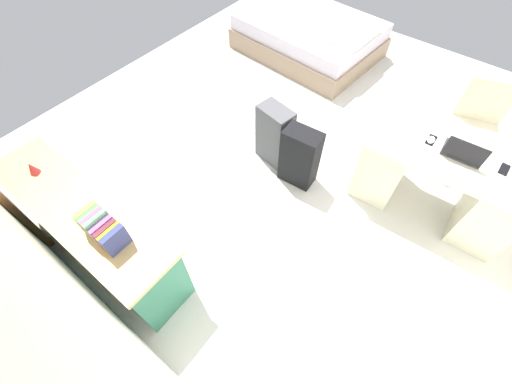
# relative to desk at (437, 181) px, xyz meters

# --- Properties ---
(ground_plane) EXTENTS (6.12, 6.12, 0.00)m
(ground_plane) POSITION_rel_desk_xyz_m (1.22, 0.08, -0.39)
(ground_plane) COLOR silver
(wall_back) EXTENTS (4.61, 0.10, 2.88)m
(wall_back) POSITION_rel_desk_xyz_m (1.22, 2.64, 1.06)
(wall_back) COLOR white
(wall_back) RESTS_ON ground_plane
(desk) EXTENTS (1.48, 0.75, 0.74)m
(desk) POSITION_rel_desk_xyz_m (0.00, 0.00, 0.00)
(desk) COLOR beige
(desk) RESTS_ON ground_plane
(office_chair) EXTENTS (0.56, 0.56, 0.94)m
(office_chair) POSITION_rel_desk_xyz_m (-0.03, -0.79, 0.03)
(office_chair) COLOR black
(office_chair) RESTS_ON ground_plane
(credenza) EXTENTS (1.80, 0.48, 0.74)m
(credenza) POSITION_rel_desk_xyz_m (2.06, 2.26, -0.02)
(credenza) COLOR #2D7056
(credenza) RESTS_ON ground_plane
(bed) EXTENTS (2.00, 1.54, 0.58)m
(bed) POSITION_rel_desk_xyz_m (2.41, -1.63, -0.14)
(bed) COLOR gray
(bed) RESTS_ON ground_plane
(suitcase_black) EXTENTS (0.38, 0.25, 0.66)m
(suitcase_black) POSITION_rel_desk_xyz_m (1.19, 0.49, -0.06)
(suitcase_black) COLOR black
(suitcase_black) RESTS_ON ground_plane
(suitcase_spare_grey) EXTENTS (0.39, 0.28, 0.68)m
(suitcase_spare_grey) POSITION_rel_desk_xyz_m (1.56, 0.40, -0.05)
(suitcase_spare_grey) COLOR #4C4C51
(suitcase_spare_grey) RESTS_ON ground_plane
(laptop) EXTENTS (0.32, 0.24, 0.21)m
(laptop) POSITION_rel_desk_xyz_m (-0.03, -0.01, 0.40)
(laptop) COLOR #333338
(laptop) RESTS_ON desk
(computer_mouse) EXTENTS (0.07, 0.10, 0.03)m
(computer_mouse) POSITION_rel_desk_xyz_m (0.23, -0.03, 0.37)
(computer_mouse) COLOR white
(computer_mouse) RESTS_ON desk
(cell_phone_near_laptop) EXTENTS (0.07, 0.14, 0.01)m
(cell_phone_near_laptop) POSITION_rel_desk_xyz_m (-0.36, -0.08, 0.36)
(cell_phone_near_laptop) COLOR black
(cell_phone_near_laptop) RESTS_ON desk
(cell_phone_by_mouse) EXTENTS (0.07, 0.14, 0.01)m
(cell_phone_by_mouse) POSITION_rel_desk_xyz_m (0.23, -0.04, 0.36)
(cell_phone_by_mouse) COLOR black
(cell_phone_by_mouse) RESTS_ON desk
(book_row) EXTENTS (0.32, 0.17, 0.23)m
(book_row) POSITION_rel_desk_xyz_m (1.67, 2.26, 0.46)
(book_row) COLOR navy
(book_row) RESTS_ON credenza
(figurine_small) EXTENTS (0.08, 0.08, 0.11)m
(figurine_small) POSITION_rel_desk_xyz_m (2.59, 2.26, 0.41)
(figurine_small) COLOR red
(figurine_small) RESTS_ON credenza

